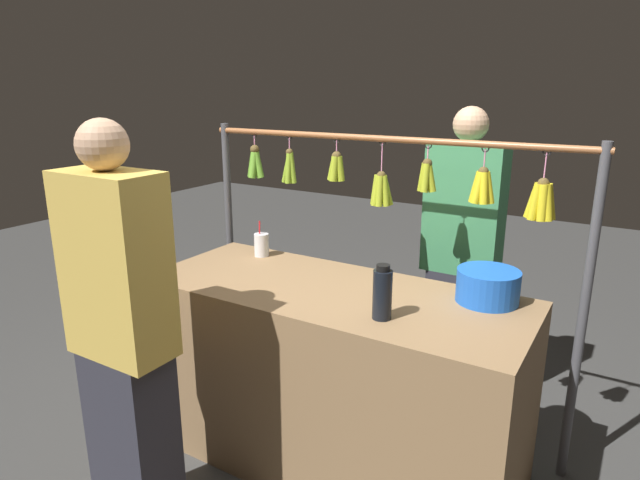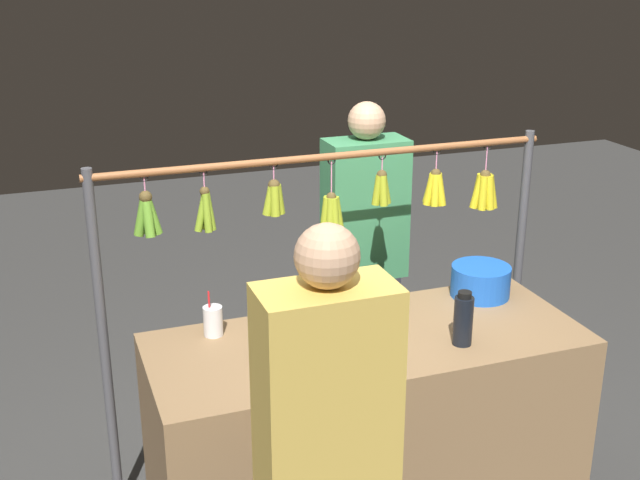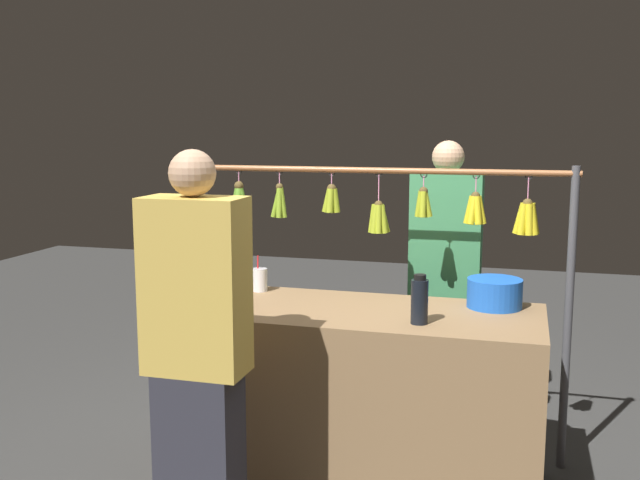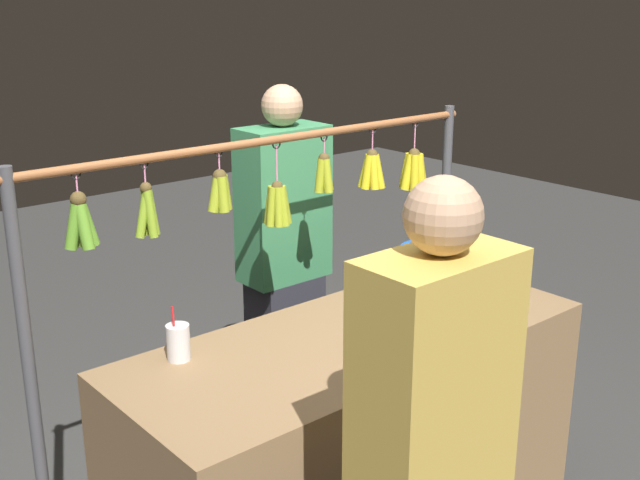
% 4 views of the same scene
% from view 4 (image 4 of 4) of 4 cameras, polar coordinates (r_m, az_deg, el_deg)
% --- Properties ---
extents(market_counter, '(1.81, 0.74, 0.92)m').
position_cam_4_polar(market_counter, '(3.15, 2.41, -14.45)').
color(market_counter, olive).
rests_on(market_counter, ground).
extents(display_rack, '(2.11, 0.14, 1.61)m').
position_cam_4_polar(display_rack, '(3.20, -2.63, 0.50)').
color(display_rack, '#4C4C51').
rests_on(display_rack, ground).
extents(water_bottle, '(0.08, 0.08, 0.23)m').
position_cam_4_polar(water_bottle, '(3.00, 9.62, -4.20)').
color(water_bottle, black).
rests_on(water_bottle, market_counter).
extents(blue_bucket, '(0.27, 0.27, 0.14)m').
position_cam_4_polar(blue_bucket, '(3.49, 7.94, -1.66)').
color(blue_bucket, blue).
rests_on(blue_bucket, market_counter).
extents(drink_cup, '(0.08, 0.08, 0.20)m').
position_cam_4_polar(drink_cup, '(2.76, -10.12, -7.22)').
color(drink_cup, silver).
rests_on(drink_cup, market_counter).
extents(vendor_person, '(0.41, 0.22, 1.73)m').
position_cam_4_polar(vendor_person, '(3.77, -2.57, -2.20)').
color(vendor_person, '#2D2D38').
rests_on(vendor_person, ground).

